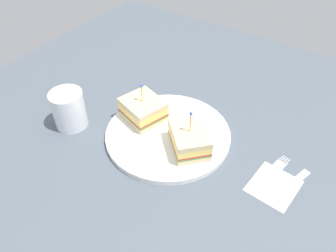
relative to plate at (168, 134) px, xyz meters
The scene contains 8 objects.
ground_plane 1.65cm from the plate, ahead, with size 117.47×117.47×2.00cm, color #4C5660.
plate is the anchor object (origin of this frame).
sandwich_half_front 8.69cm from the plate, behind, with size 11.53×10.82×9.92cm.
sandwich_half_back 7.56cm from the plate, 12.96° to the right, with size 12.16×12.09×10.32cm.
drink_glass 24.20cm from the plate, 156.52° to the right, with size 7.79×7.79×9.30cm.
napkin 26.12cm from the plate, ahead, with size 9.87×8.88×0.15cm, color beige.
fork 25.15cm from the plate, ahead, with size 3.57×12.69×0.35cm.
knife 29.28cm from the plate, ahead, with size 4.40×12.05×0.35cm.
Camera 1 is at (31.88, -47.20, 55.14)cm, focal length 35.78 mm.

